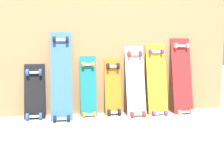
{
  "coord_description": "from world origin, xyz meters",
  "views": [
    {
      "loc": [
        -0.42,
        -2.65,
        0.74
      ],
      "look_at": [
        0.0,
        -0.07,
        0.44
      ],
      "focal_mm": 40.25,
      "sensor_mm": 36.0,
      "label": 1
    }
  ],
  "objects": [
    {
      "name": "skateboard_blue",
      "position": [
        -0.52,
        -0.09,
        0.41
      ],
      "size": [
        0.21,
        0.31,
        0.95
      ],
      "color": "#386BAD",
      "rests_on": "ground"
    },
    {
      "name": "ground_plane",
      "position": [
        0.0,
        0.0,
        0.0
      ],
      "size": [
        12.0,
        12.0,
        0.0
      ],
      "primitive_type": "plane",
      "color": "#B2AAA0"
    },
    {
      "name": "skateboard_black",
      "position": [
        -0.8,
        -0.04,
        0.25
      ],
      "size": [
        0.21,
        0.2,
        0.61
      ],
      "color": "black",
      "rests_on": "ground"
    },
    {
      "name": "skateboard_red",
      "position": [
        0.79,
        -0.06,
        0.38
      ],
      "size": [
        0.22,
        0.25,
        0.89
      ],
      "color": "#B22626",
      "rests_on": "ground"
    },
    {
      "name": "plywood_wall_panel",
      "position": [
        0.0,
        0.07,
        0.76
      ],
      "size": [
        2.68,
        0.04,
        1.52
      ],
      "primitive_type": "cube",
      "color": "tan",
      "rests_on": "ground"
    },
    {
      "name": "skateboard_teal",
      "position": [
        -0.25,
        -0.02,
        0.28
      ],
      "size": [
        0.17,
        0.18,
        0.7
      ],
      "color": "#197A7F",
      "rests_on": "ground"
    },
    {
      "name": "skateboard_white",
      "position": [
        0.26,
        -0.07,
        0.33
      ],
      "size": [
        0.2,
        0.27,
        0.8
      ],
      "color": "silver",
      "rests_on": "ground"
    },
    {
      "name": "skateboard_yellow",
      "position": [
        0.5,
        -0.06,
        0.34
      ],
      "size": [
        0.22,
        0.24,
        0.83
      ],
      "color": "gold",
      "rests_on": "ground"
    },
    {
      "name": "skateboard_orange",
      "position": [
        0.02,
        -0.02,
        0.27
      ],
      "size": [
        0.18,
        0.18,
        0.67
      ],
      "color": "orange",
      "rests_on": "ground"
    }
  ]
}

